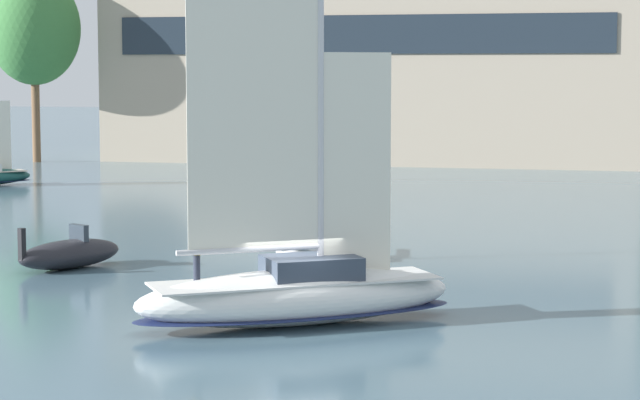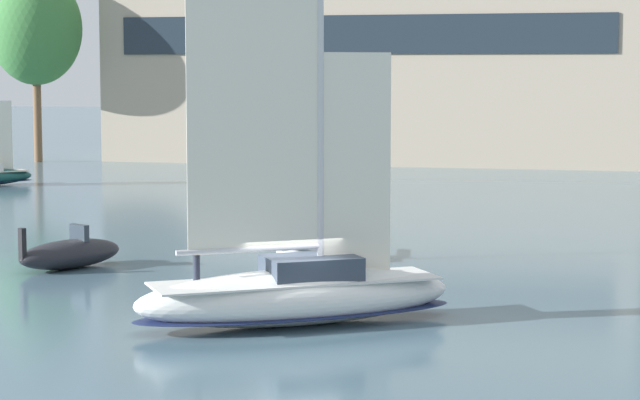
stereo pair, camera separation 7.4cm
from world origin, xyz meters
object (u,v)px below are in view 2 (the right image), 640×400
tree_shore_left (35,29)px  motor_tender (70,254)px  sailboat_moored_near_marina (300,245)px  sailboat_main (296,289)px

tree_shore_left → motor_tender: (26.10, -49.83, -10.19)m
sailboat_moored_near_marina → tree_shore_left: bearing=126.6°
sailboat_main → sailboat_moored_near_marina: sailboat_main is taller
sailboat_moored_near_marina → motor_tender: sailboat_moored_near_marina is taller
sailboat_main → motor_tender: size_ratio=2.78×
tree_shore_left → motor_tender: bearing=-62.4°
tree_shore_left → sailboat_main: tree_shore_left is taller
sailboat_main → motor_tender: 13.63m
tree_shore_left → motor_tender: 57.17m
tree_shore_left → motor_tender: tree_shore_left is taller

